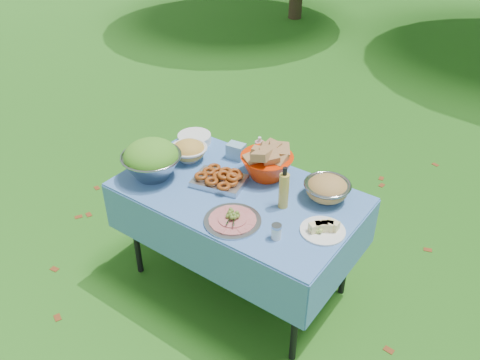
% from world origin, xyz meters
% --- Properties ---
extents(ground, '(80.00, 80.00, 0.00)m').
position_xyz_m(ground, '(0.00, 0.00, 0.00)').
color(ground, '#123C0B').
rests_on(ground, ground).
extents(picnic_table, '(1.46, 0.86, 0.76)m').
position_xyz_m(picnic_table, '(0.00, 0.00, 0.38)').
color(picnic_table, '#84C4FF').
rests_on(picnic_table, ground).
extents(salad_bowl, '(0.40, 0.40, 0.25)m').
position_xyz_m(salad_bowl, '(-0.53, -0.18, 0.88)').
color(salad_bowl, gray).
rests_on(salad_bowl, picnic_table).
extents(pasta_bowl_white, '(0.30, 0.30, 0.13)m').
position_xyz_m(pasta_bowl_white, '(-0.48, 0.11, 0.83)').
color(pasta_bowl_white, white).
rests_on(pasta_bowl_white, picnic_table).
extents(plate_stack, '(0.29, 0.29, 0.06)m').
position_xyz_m(plate_stack, '(-0.60, 0.30, 0.79)').
color(plate_stack, white).
rests_on(plate_stack, picnic_table).
extents(wipes_box, '(0.12, 0.10, 0.10)m').
position_xyz_m(wipes_box, '(-0.24, 0.30, 0.81)').
color(wipes_box, '#7EB0CE').
rests_on(wipes_box, picnic_table).
extents(sanitizer_bottle, '(0.07, 0.07, 0.17)m').
position_xyz_m(sanitizer_bottle, '(-0.10, 0.37, 0.85)').
color(sanitizer_bottle, '#D0848B').
rests_on(sanitizer_bottle, picnic_table).
extents(bread_bowl, '(0.43, 0.43, 0.22)m').
position_xyz_m(bread_bowl, '(0.05, 0.24, 0.87)').
color(bread_bowl, red).
rests_on(bread_bowl, picnic_table).
extents(pasta_bowl_steel, '(0.32, 0.32, 0.14)m').
position_xyz_m(pasta_bowl_steel, '(0.47, 0.24, 0.83)').
color(pasta_bowl_steel, gray).
rests_on(pasta_bowl_steel, picnic_table).
extents(fried_tray, '(0.35, 0.29, 0.07)m').
position_xyz_m(fried_tray, '(-0.14, -0.00, 0.80)').
color(fried_tray, '#AEAFB3').
rests_on(fried_tray, picnic_table).
extents(charcuterie_platter, '(0.34, 0.34, 0.07)m').
position_xyz_m(charcuterie_platter, '(0.15, -0.26, 0.80)').
color(charcuterie_platter, '#9FA2A6').
rests_on(charcuterie_platter, picnic_table).
extents(oil_bottle, '(0.08, 0.08, 0.27)m').
position_xyz_m(oil_bottle, '(0.30, 0.03, 0.89)').
color(oil_bottle, gold).
rests_on(oil_bottle, picnic_table).
extents(cheese_plate, '(0.25, 0.25, 0.07)m').
position_xyz_m(cheese_plate, '(0.60, -0.04, 0.79)').
color(cheese_plate, white).
rests_on(cheese_plate, picnic_table).
extents(shaker, '(0.06, 0.06, 0.09)m').
position_xyz_m(shaker, '(0.42, -0.24, 0.81)').
color(shaker, white).
rests_on(shaker, picnic_table).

